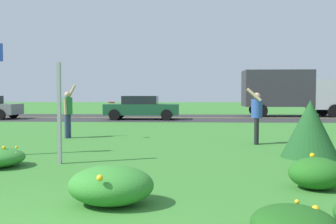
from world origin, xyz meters
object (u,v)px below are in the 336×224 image
object	(u,v)px
person_catcher_blue_shirt	(257,113)
frisbee_red	(112,102)
sign_post_by_roadside	(59,113)
car_dark_green_center_left	(142,107)
person_thrower_green_shirt	(68,110)
box_truck_silver	(290,91)

from	to	relation	value
person_catcher_blue_shirt	frisbee_red	distance (m)	4.94
sign_post_by_roadside	person_catcher_blue_shirt	distance (m)	6.15
frisbee_red	car_dark_green_center_left	xyz separation A→B (m)	(-0.18, 10.14, -0.53)
person_thrower_green_shirt	person_catcher_blue_shirt	bearing A→B (deg)	-12.00
frisbee_red	car_dark_green_center_left	size ratio (longest dim) A/B	0.05
person_catcher_blue_shirt	car_dark_green_center_left	size ratio (longest dim) A/B	0.39
person_thrower_green_shirt	frisbee_red	xyz separation A→B (m)	(1.60, -0.16, 0.28)
person_thrower_green_shirt	box_truck_silver	bearing A→B (deg)	50.27
sign_post_by_roadside	car_dark_green_center_left	bearing A→B (deg)	89.92
sign_post_by_roadside	box_truck_silver	bearing A→B (deg)	61.86
sign_post_by_roadside	box_truck_silver	world-z (taller)	box_truck_silver
frisbee_red	car_dark_green_center_left	bearing A→B (deg)	91.04
frisbee_red	box_truck_silver	xyz separation A→B (m)	(9.74, 13.82, 0.54)
sign_post_by_roadside	car_dark_green_center_left	size ratio (longest dim) A/B	0.50
person_catcher_blue_shirt	frisbee_red	size ratio (longest dim) A/B	7.45
sign_post_by_roadside	person_catcher_blue_shirt	world-z (taller)	sign_post_by_roadside
frisbee_red	car_dark_green_center_left	world-z (taller)	car_dark_green_center_left
person_catcher_blue_shirt	person_thrower_green_shirt	bearing A→B (deg)	168.00
person_thrower_green_shirt	car_dark_green_center_left	size ratio (longest dim) A/B	0.42
sign_post_by_roadside	car_dark_green_center_left	world-z (taller)	sign_post_by_roadside
person_thrower_green_shirt	box_truck_silver	world-z (taller)	box_truck_silver
person_thrower_green_shirt	frisbee_red	bearing A→B (deg)	-5.78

